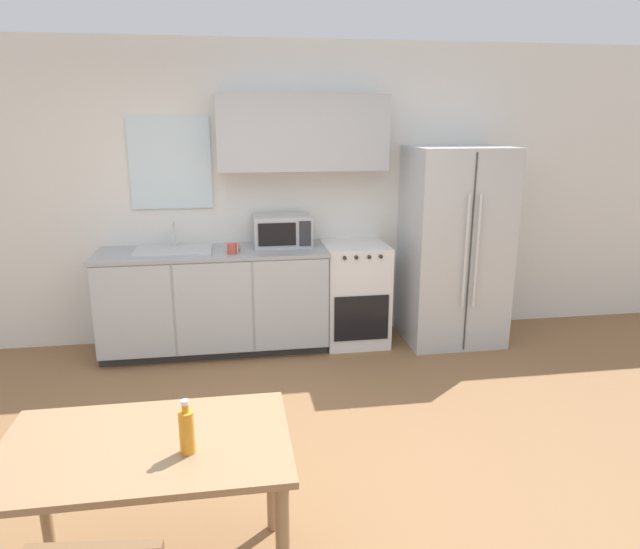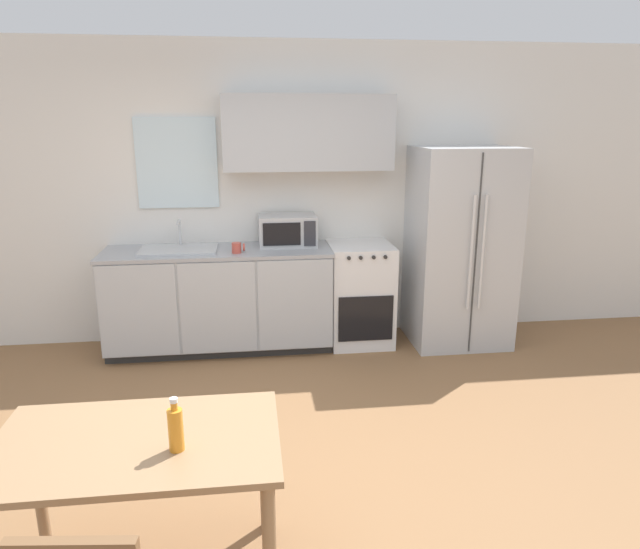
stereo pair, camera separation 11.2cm
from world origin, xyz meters
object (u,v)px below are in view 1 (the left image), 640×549
oven_range (355,293)px  drink_bottle (187,431)px  refrigerator (454,246)px  dining_table (147,465)px  coffee_mug (233,248)px  microwave (282,230)px

oven_range → drink_bottle: size_ratio=4.04×
refrigerator → dining_table: 3.61m
coffee_mug → drink_bottle: coffee_mug is taller
oven_range → refrigerator: (0.91, -0.07, 0.43)m
dining_table → drink_bottle: size_ratio=5.19×
microwave → coffee_mug: 0.52m
drink_bottle → dining_table: bearing=151.5°
oven_range → microwave: (-0.65, 0.09, 0.60)m
refrigerator → dining_table: (-2.40, -2.68, -0.27)m
dining_table → microwave: bearing=73.5°
coffee_mug → drink_bottle: (-0.21, -2.68, -0.14)m
microwave → coffee_mug: microwave is taller
refrigerator → dining_table: size_ratio=1.50×
oven_range → refrigerator: refrigerator is taller
microwave → dining_table: (-0.84, -2.84, -0.44)m
oven_range → microwave: size_ratio=1.83×
oven_range → microwave: bearing=172.5°
refrigerator → microwave: size_ratio=3.52×
refrigerator → coffee_mug: (-2.01, -0.10, 0.07)m
dining_table → drink_bottle: bearing=-28.5°
microwave → dining_table: bearing=-106.5°
coffee_mug → dining_table: coffee_mug is taller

